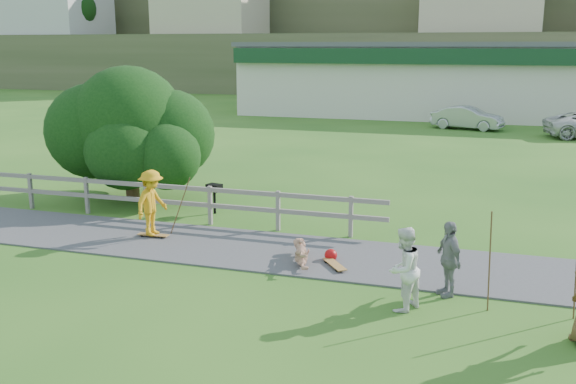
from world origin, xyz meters
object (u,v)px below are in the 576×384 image
at_px(skater_rider, 152,206).
at_px(car_silver, 467,118).
at_px(spectator_a, 403,269).
at_px(spectator_b, 449,259).
at_px(skater_fallen, 302,252).
at_px(tree, 130,150).
at_px(bbq, 215,199).

height_order(skater_rider, car_silver, skater_rider).
relative_size(spectator_a, spectator_b, 1.05).
xyz_separation_m(skater_rider, skater_fallen, (4.25, -0.72, -0.58)).
bearing_deg(skater_fallen, spectator_b, -35.82).
distance_m(car_silver, tree, 23.67).
bearing_deg(spectator_b, skater_rider, -132.29).
distance_m(spectator_a, bbq, 8.35).
xyz_separation_m(spectator_b, bbq, (-7.06, 4.47, -0.32)).
height_order(skater_fallen, tree, tree).
distance_m(tree, bbq, 3.70).
bearing_deg(tree, spectator_b, -27.64).
height_order(tree, bbq, tree).
bearing_deg(spectator_b, tree, -147.39).
distance_m(skater_rider, spectator_b, 7.76).
xyz_separation_m(car_silver, bbq, (-6.32, -22.57, -0.23)).
xyz_separation_m(spectator_a, bbq, (-6.30, 5.47, -0.36)).
height_order(car_silver, tree, tree).
bearing_deg(skater_fallen, skater_rider, 150.80).
relative_size(spectator_a, car_silver, 0.39).
bearing_deg(bbq, spectator_a, -27.49).
xyz_separation_m(skater_fallen, spectator_a, (2.56, -1.96, 0.54)).
height_order(skater_rider, spectator_a, skater_rider).
relative_size(skater_fallen, spectator_a, 0.93).
height_order(skater_rider, tree, tree).
bearing_deg(car_silver, spectator_b, -163.82).
relative_size(skater_rider, spectator_a, 1.05).
bearing_deg(spectator_a, spectator_b, 170.03).
xyz_separation_m(skater_rider, spectator_a, (6.81, -2.68, -0.04)).
bearing_deg(spectator_a, skater_fallen, -100.13).
height_order(skater_rider, skater_fallen, skater_rider).
bearing_deg(tree, car_silver, 65.83).
bearing_deg(skater_fallen, tree, 128.07).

